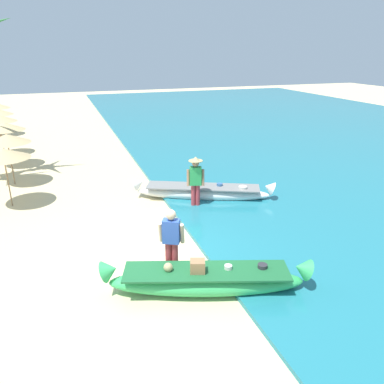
{
  "coord_description": "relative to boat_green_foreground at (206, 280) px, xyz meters",
  "views": [
    {
      "loc": [
        -1.85,
        -7.57,
        4.78
      ],
      "look_at": [
        1.51,
        2.04,
        0.9
      ],
      "focal_mm": 35.27,
      "sensor_mm": 36.0,
      "label": 1
    }
  ],
  "objects": [
    {
      "name": "parasol_row_1",
      "position": [
        -4.36,
        8.66,
        1.45
      ],
      "size": [
        1.6,
        1.6,
        1.91
      ],
      "color": "#8E6B47",
      "rests_on": "ground"
    },
    {
      "name": "person_vendor_hatted",
      "position": [
        1.31,
        4.3,
        0.68
      ],
      "size": [
        0.58,
        0.44,
        1.7
      ],
      "color": "#B2383D",
      "rests_on": "ground"
    },
    {
      "name": "person_tourist_customer",
      "position": [
        -0.52,
        0.74,
        0.64
      ],
      "size": [
        0.57,
        0.42,
        1.65
      ],
      "color": "#B2383D",
      "rests_on": "ground"
    },
    {
      "name": "parasol_row_2",
      "position": [
        -4.69,
        11.19,
        1.45
      ],
      "size": [
        1.6,
        1.6,
        1.91
      ],
      "color": "#8E6B47",
      "rests_on": "ground"
    },
    {
      "name": "boat_white_midground",
      "position": [
        1.79,
        4.89,
        -0.03
      ],
      "size": [
        4.53,
        2.55,
        0.77
      ],
      "color": "white",
      "rests_on": "ground"
    },
    {
      "name": "parasol_row_0",
      "position": [
        -4.26,
        6.42,
        1.45
      ],
      "size": [
        1.6,
        1.6,
        1.91
      ],
      "color": "#8E6B47",
      "rests_on": "ground"
    },
    {
      "name": "ground_plane",
      "position": [
        -0.61,
        1.4,
        -0.3
      ],
      "size": [
        80.0,
        80.0,
        0.0
      ],
      "primitive_type": "plane",
      "color": "beige"
    },
    {
      "name": "sea",
      "position": [
        12.51,
        9.4,
        -0.25
      ],
      "size": [
        24.0,
        56.0,
        0.1
      ],
      "primitive_type": "cube",
      "color": "teal",
      "rests_on": "ground"
    },
    {
      "name": "boat_green_foreground",
      "position": [
        0.0,
        0.0,
        0.0
      ],
      "size": [
        4.28,
        1.99,
        0.82
      ],
      "color": "#38B760",
      "rests_on": "ground"
    }
  ]
}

